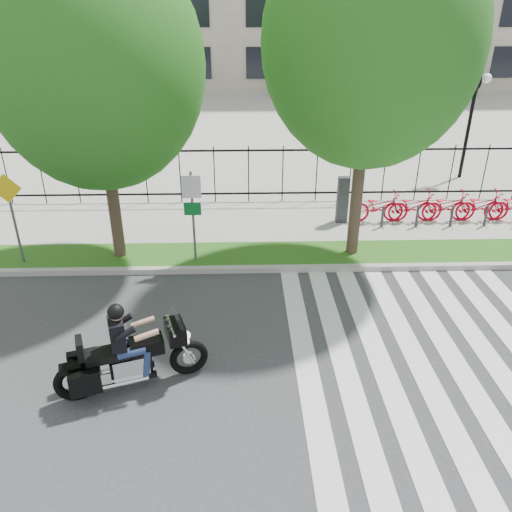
{
  "coord_description": "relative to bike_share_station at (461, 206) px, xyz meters",
  "views": [
    {
      "loc": [
        0.97,
        -7.76,
        6.34
      ],
      "look_at": [
        1.28,
        3.0,
        1.01
      ],
      "focal_mm": 35.0,
      "sensor_mm": 36.0,
      "label": 1
    }
  ],
  "objects": [
    {
      "name": "ground",
      "position": [
        -8.05,
        -7.2,
        -0.65
      ],
      "size": [
        120.0,
        120.0,
        0.0
      ],
      "primitive_type": "plane",
      "color": "#343537",
      "rests_on": "ground"
    },
    {
      "name": "curb",
      "position": [
        -8.05,
        -3.1,
        -0.58
      ],
      "size": [
        60.0,
        0.2,
        0.15
      ],
      "primitive_type": "cube",
      "color": "#A5A29B",
      "rests_on": "ground"
    },
    {
      "name": "grass_verge",
      "position": [
        -8.05,
        -2.25,
        -0.58
      ],
      "size": [
        60.0,
        1.5,
        0.15
      ],
      "primitive_type": "cube",
      "color": "#245214",
      "rests_on": "ground"
    },
    {
      "name": "sidewalk",
      "position": [
        -8.05,
        0.25,
        -0.58
      ],
      "size": [
        60.0,
        3.5,
        0.15
      ],
      "primitive_type": "cube",
      "color": "#A4A29A",
      "rests_on": "ground"
    },
    {
      "name": "plaza",
      "position": [
        -8.05,
        17.8,
        -0.6
      ],
      "size": [
        80.0,
        34.0,
        0.1
      ],
      "primitive_type": "cube",
      "color": "#A4A29A",
      "rests_on": "ground"
    },
    {
      "name": "crosswalk_stripes",
      "position": [
        -3.23,
        -7.2,
        -0.65
      ],
      "size": [
        5.7,
        8.0,
        0.01
      ],
      "primitive_type": null,
      "color": "silver",
      "rests_on": "ground"
    },
    {
      "name": "iron_fence",
      "position": [
        -8.05,
        2.0,
        0.5
      ],
      "size": [
        30.0,
        0.06,
        2.0
      ],
      "primitive_type": null,
      "color": "black",
      "rests_on": "sidewalk"
    },
    {
      "name": "lamp_post_right",
      "position": [
        1.95,
        4.8,
        2.55
      ],
      "size": [
        1.06,
        0.7,
        4.25
      ],
      "color": "black",
      "rests_on": "ground"
    },
    {
      "name": "street_tree_1",
      "position": [
        -10.54,
        -2.25,
        4.52
      ],
      "size": [
        5.26,
        5.26,
        8.05
      ],
      "color": "#3A2B20",
      "rests_on": "grass_verge"
    },
    {
      "name": "street_tree_2",
      "position": [
        -3.99,
        -2.25,
        5.0
      ],
      "size": [
        5.25,
        5.25,
        8.53
      ],
      "color": "#3A2B20",
      "rests_on": "grass_verge"
    },
    {
      "name": "bike_share_station",
      "position": [
        0.0,
        0.0,
        0.0
      ],
      "size": [
        7.82,
        0.87,
        1.5
      ],
      "color": "#2D2D33",
      "rests_on": "sidewalk"
    },
    {
      "name": "sign_pole_regulatory",
      "position": [
        -8.39,
        -2.62,
        1.09
      ],
      "size": [
        0.5,
        0.09,
        2.5
      ],
      "color": "#59595B",
      "rests_on": "grass_verge"
    },
    {
      "name": "sign_pole_warning",
      "position": [
        -13.1,
        -2.62,
        1.09
      ],
      "size": [
        0.78,
        0.09,
        2.49
      ],
      "color": "#59595B",
      "rests_on": "grass_verge"
    },
    {
      "name": "motorcycle_rider",
      "position": [
        -9.14,
        -7.57,
        0.07
      ],
      "size": [
        2.73,
        1.33,
        2.18
      ],
      "color": "black",
      "rests_on": "ground"
    }
  ]
}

